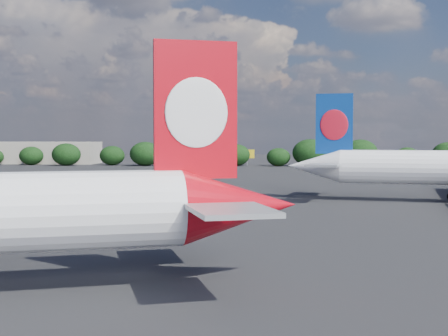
{
  "coord_description": "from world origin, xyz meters",
  "views": [
    {
      "loc": [
        19.26,
        -33.92,
        10.41
      ],
      "look_at": [
        16.0,
        12.0,
        8.0
      ],
      "focal_mm": 50.0,
      "sensor_mm": 36.0,
      "label": 1
    }
  ],
  "objects": [
    {
      "name": "ground",
      "position": [
        0.0,
        60.0,
        0.0
      ],
      "size": [
        500.0,
        500.0,
        0.0
      ],
      "primitive_type": "plane",
      "color": "black",
      "rests_on": "ground"
    },
    {
      "name": "terminal_building",
      "position": [
        -65.0,
        192.0,
        4.0
      ],
      "size": [
        42.0,
        16.0,
        8.0
      ],
      "color": "gray",
      "rests_on": "ground"
    },
    {
      "name": "highway_sign",
      "position": [
        -18.0,
        176.0,
        3.13
      ],
      "size": [
        6.0,
        0.3,
        4.5
      ],
      "color": "#166E20",
      "rests_on": "ground"
    },
    {
      "name": "billboard_yellow",
      "position": [
        12.0,
        182.0,
        3.87
      ],
      "size": [
        5.0,
        0.3,
        5.5
      ],
      "color": "yellow",
      "rests_on": "ground"
    },
    {
      "name": "horizon_treeline",
      "position": [
        12.8,
        178.41,
        3.81
      ],
      "size": [
        206.07,
        15.4,
        9.18
      ],
      "color": "black",
      "rests_on": "ground"
    }
  ]
}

